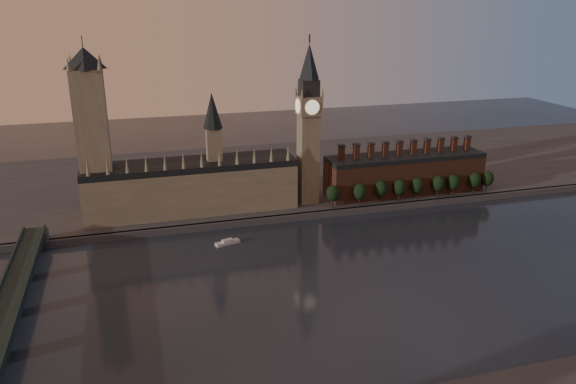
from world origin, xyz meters
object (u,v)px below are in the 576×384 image
big_ben (309,123)px  river_boat (228,242)px  westminster_bridge (3,324)px  victoria_tower (92,130)px

big_ben → river_boat: big_ben is taller
westminster_bridge → river_boat: bearing=33.6°
westminster_bridge → river_boat: westminster_bridge is taller
westminster_bridge → victoria_tower: bearing=73.4°
river_boat → big_ben: bearing=19.5°
big_ben → westminster_bridge: size_ratio=0.54×
victoria_tower → westminster_bridge: 133.21m
big_ben → river_boat: bearing=-144.4°
victoria_tower → river_boat: (68.17, -49.20, -58.01)m
victoria_tower → big_ben: size_ratio=1.01×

